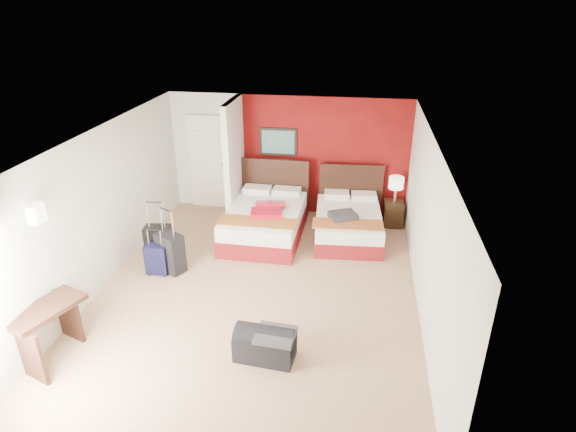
% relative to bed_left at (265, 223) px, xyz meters
% --- Properties ---
extents(ground, '(6.50, 6.50, 0.00)m').
position_rel_bed_left_xyz_m(ground, '(0.26, -1.90, -0.30)').
color(ground, tan).
rests_on(ground, ground).
extents(room_walls, '(5.02, 6.52, 2.50)m').
position_rel_bed_left_xyz_m(room_walls, '(-1.15, -0.48, 0.96)').
color(room_walls, silver).
rests_on(room_walls, ground).
extents(red_accent_panel, '(3.50, 0.04, 2.50)m').
position_rel_bed_left_xyz_m(red_accent_panel, '(1.01, 1.33, 0.95)').
color(red_accent_panel, maroon).
rests_on(red_accent_panel, ground).
extents(partition_wall, '(0.12, 1.20, 2.50)m').
position_rel_bed_left_xyz_m(partition_wall, '(-0.74, 0.71, 0.95)').
color(partition_wall, silver).
rests_on(partition_wall, ground).
extents(entry_door, '(0.82, 0.06, 2.05)m').
position_rel_bed_left_xyz_m(entry_door, '(-1.49, 1.30, 0.72)').
color(entry_door, silver).
rests_on(entry_door, ground).
extents(bed_left, '(1.44, 2.03, 0.60)m').
position_rel_bed_left_xyz_m(bed_left, '(0.00, 0.00, 0.00)').
color(bed_left, white).
rests_on(bed_left, ground).
extents(bed_right, '(1.36, 1.86, 0.54)m').
position_rel_bed_left_xyz_m(bed_right, '(1.60, 0.22, -0.03)').
color(bed_right, white).
rests_on(bed_right, ground).
extents(red_suitcase_open, '(0.69, 0.87, 0.10)m').
position_rel_bed_left_xyz_m(red_suitcase_open, '(0.10, -0.10, 0.35)').
color(red_suitcase_open, '#AE0E22').
rests_on(red_suitcase_open, bed_left).
extents(jacket_bundle, '(0.60, 0.55, 0.12)m').
position_rel_bed_left_xyz_m(jacket_bundle, '(1.50, -0.08, 0.29)').
color(jacket_bundle, '#37373C').
rests_on(jacket_bundle, bed_right).
extents(nightstand, '(0.38, 0.38, 0.53)m').
position_rel_bed_left_xyz_m(nightstand, '(2.49, 0.91, -0.04)').
color(nightstand, black).
rests_on(nightstand, ground).
extents(table_lamp, '(0.35, 0.35, 0.52)m').
position_rel_bed_left_xyz_m(table_lamp, '(2.49, 0.91, 0.49)').
color(table_lamp, silver).
rests_on(table_lamp, nightstand).
extents(suitcase_black, '(0.48, 0.33, 0.67)m').
position_rel_bed_left_xyz_m(suitcase_black, '(-1.62, -1.25, 0.04)').
color(suitcase_black, black).
rests_on(suitcase_black, ground).
extents(suitcase_charcoal, '(0.54, 0.47, 0.67)m').
position_rel_bed_left_xyz_m(suitcase_charcoal, '(-1.32, -1.49, 0.04)').
color(suitcase_charcoal, black).
rests_on(suitcase_charcoal, ground).
extents(suitcase_navy, '(0.37, 0.23, 0.51)m').
position_rel_bed_left_xyz_m(suitcase_navy, '(-1.52, -1.61, -0.04)').
color(suitcase_navy, black).
rests_on(suitcase_navy, ground).
extents(duffel_bag, '(0.80, 0.48, 0.39)m').
position_rel_bed_left_xyz_m(duffel_bag, '(0.68, -3.36, -0.11)').
color(duffel_bag, black).
rests_on(duffel_bag, ground).
extents(jacket_draped, '(0.53, 0.46, 0.07)m').
position_rel_bed_left_xyz_m(jacket_draped, '(0.83, -3.41, 0.12)').
color(jacket_draped, '#353539').
rests_on(jacket_draped, duffel_bag).
extents(desk, '(0.77, 1.05, 0.79)m').
position_rel_bed_left_xyz_m(desk, '(-2.03, -3.77, 0.09)').
color(desk, black).
rests_on(desk, ground).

